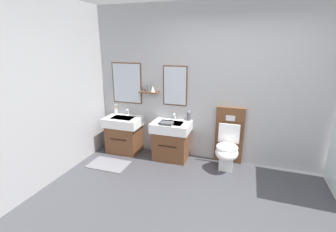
% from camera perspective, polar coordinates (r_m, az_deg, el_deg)
% --- Properties ---
extents(ground_plane, '(6.37, 4.92, 0.10)m').
position_cam_1_polar(ground_plane, '(3.12, 10.46, -25.22)').
color(ground_plane, '#3D3D42').
rests_on(ground_plane, ground).
extents(wall_back, '(5.17, 0.27, 2.69)m').
position_cam_1_polar(wall_back, '(4.18, 14.80, 6.92)').
color(wall_back, '#A8A8AA').
rests_on(wall_back, ground).
extents(wall_left, '(0.12, 3.72, 2.69)m').
position_cam_1_polar(wall_left, '(3.66, -31.06, 3.73)').
color(wall_left, '#A8A8AA').
rests_on(wall_left, ground).
extents(bath_mat, '(0.68, 0.44, 0.01)m').
position_cam_1_polar(bath_mat, '(4.39, -13.90, -11.09)').
color(bath_mat, slate).
rests_on(bath_mat, ground).
extents(vanity_sink_left, '(0.67, 0.50, 0.69)m').
position_cam_1_polar(vanity_sink_left, '(4.72, -10.36, -4.09)').
color(vanity_sink_left, brown).
rests_on(vanity_sink_left, ground).
extents(tap_on_left_sink, '(0.03, 0.13, 0.11)m').
position_cam_1_polar(tap_on_left_sink, '(4.75, -9.55, 1.16)').
color(tap_on_left_sink, silver).
rests_on(tap_on_left_sink, vanity_sink_left).
extents(vanity_sink_right, '(0.67, 0.50, 0.69)m').
position_cam_1_polar(vanity_sink_right, '(4.36, 0.80, -5.57)').
color(vanity_sink_right, brown).
rests_on(vanity_sink_right, ground).
extents(tap_on_right_sink, '(0.03, 0.13, 0.11)m').
position_cam_1_polar(tap_on_right_sink, '(4.39, 1.55, 0.12)').
color(tap_on_right_sink, silver).
rests_on(tap_on_right_sink, vanity_sink_right).
extents(toilet, '(0.48, 0.63, 1.00)m').
position_cam_1_polar(toilet, '(4.20, 14.04, -6.84)').
color(toilet, brown).
rests_on(toilet, ground).
extents(toothbrush_cup, '(0.07, 0.07, 0.20)m').
position_cam_1_polar(toothbrush_cup, '(4.86, -12.29, 1.18)').
color(toothbrush_cup, silver).
rests_on(toothbrush_cup, vanity_sink_left).
extents(soap_dispenser, '(0.06, 0.06, 0.19)m').
position_cam_1_polar(soap_dispenser, '(4.32, 4.93, -0.10)').
color(soap_dispenser, '#4C4C51').
rests_on(soap_dispenser, vanity_sink_right).
extents(folded_hand_towel, '(0.22, 0.16, 0.04)m').
position_cam_1_polar(folded_hand_towel, '(4.11, -0.35, -1.76)').
color(folded_hand_towel, '#47474C').
rests_on(folded_hand_towel, vanity_sink_right).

